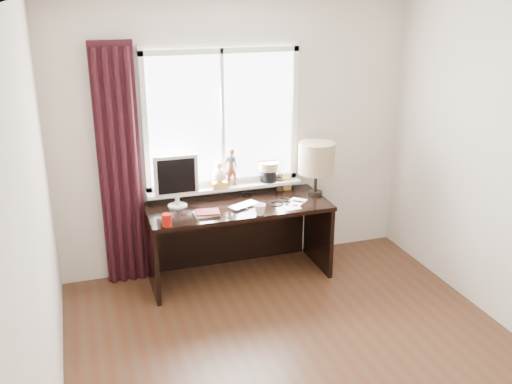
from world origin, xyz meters
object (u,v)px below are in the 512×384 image
object	(u,v)px
monitor	(176,178)
table_lamp	(316,159)
laptop	(244,205)
red_cup	(167,220)
desk	(236,225)
mug	(260,209)

from	to	relation	value
monitor	table_lamp	distance (m)	1.35
laptop	red_cup	distance (m)	0.79
red_cup	monitor	bearing A→B (deg)	68.32
laptop	red_cup	world-z (taller)	red_cup
monitor	table_lamp	xyz separation A→B (m)	(1.35, -0.09, 0.09)
laptop	desk	bearing A→B (deg)	76.73
desk	table_lamp	world-z (taller)	table_lamp
mug	desk	xyz separation A→B (m)	(-0.11, 0.40, -0.30)
mug	laptop	bearing A→B (deg)	108.49
red_cup	monitor	size ratio (longest dim) A/B	0.22
red_cup	table_lamp	size ratio (longest dim) A/B	0.21
laptop	desk	world-z (taller)	laptop
red_cup	desk	xyz separation A→B (m)	(0.72, 0.40, -0.30)
laptop	table_lamp	xyz separation A→B (m)	(0.77, 0.11, 0.35)
red_cup	table_lamp	bearing A→B (deg)	12.73
red_cup	table_lamp	xyz separation A→B (m)	(1.52, 0.34, 0.31)
mug	monitor	size ratio (longest dim) A/B	0.21
red_cup	desk	world-z (taller)	red_cup
mug	red_cup	xyz separation A→B (m)	(-0.83, 0.00, 0.00)
table_lamp	laptop	bearing A→B (deg)	-171.98
mug	monitor	world-z (taller)	monitor
laptop	mug	distance (m)	0.25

